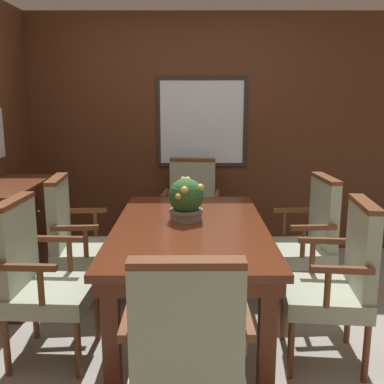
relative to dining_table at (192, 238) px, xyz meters
The scene contains 11 objects.
ground_plane 0.69m from the dining_table, 109.76° to the right, with size 14.00×14.00×0.00m, color #A39E93.
wall_back 1.82m from the dining_table, 92.11° to the left, with size 7.20×0.08×2.45m.
dining_table is the anchor object (origin of this frame).
chair_head_near 1.27m from the dining_table, 90.30° to the right, with size 0.54×0.49×1.02m.
chair_head_far 1.32m from the dining_table, 89.62° to the left, with size 0.57×0.53×1.02m.
chair_left_far 0.97m from the dining_table, 157.28° to the left, with size 0.52×0.56×1.02m.
chair_right_far 1.00m from the dining_table, 22.98° to the left, with size 0.52×0.56×1.02m.
chair_left_near 1.01m from the dining_table, 157.74° to the right, with size 0.51×0.56×1.02m.
chair_right_near 1.00m from the dining_table, 25.23° to the right, with size 0.53×0.57×1.02m.
potted_plant 0.28m from the dining_table, 101.81° to the left, with size 0.25×0.25×0.31m.
sideboard_cabinet 1.52m from the dining_table, 161.19° to the left, with size 0.45×0.96×0.94m.
Camera 1 is at (0.08, -2.79, 1.62)m, focal length 42.00 mm.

